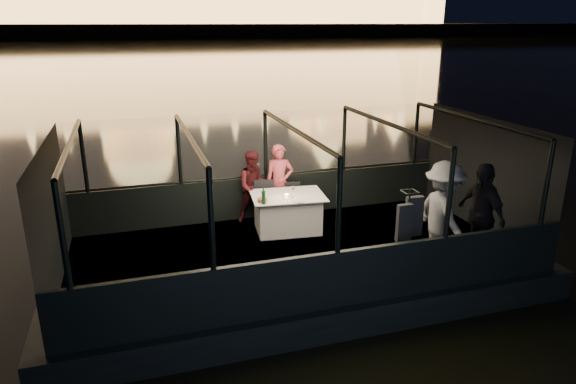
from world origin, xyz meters
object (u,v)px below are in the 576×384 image
object	(u,v)px
passenger_stripe	(442,220)
person_woman_coral	(279,185)
chair_port_left	(266,204)
chair_port_right	(294,201)
dining_table_central	(288,213)
wine_bottle	(264,197)
person_man_maroon	(254,188)
passenger_dark	(480,218)
coat_stand	(407,230)

from	to	relation	value
passenger_stripe	person_woman_coral	bearing A→B (deg)	35.16
chair_port_left	chair_port_right	bearing A→B (deg)	11.34
dining_table_central	person_woman_coral	distance (m)	0.81
dining_table_central	passenger_stripe	size ratio (longest dim) A/B	0.77
wine_bottle	passenger_stripe	bearing A→B (deg)	-36.14
chair_port_left	wine_bottle	distance (m)	0.99
person_man_maroon	wine_bottle	xyz separation A→B (m)	(-0.09, -1.10, 0.17)
person_woman_coral	passenger_stripe	world-z (taller)	passenger_stripe
passenger_dark	passenger_stripe	bearing A→B (deg)	-103.08
chair_port_left	coat_stand	distance (m)	3.44
chair_port_left	person_woman_coral	size ratio (longest dim) A/B	0.56
chair_port_left	person_man_maroon	bearing A→B (deg)	135.97
coat_stand	chair_port_left	bearing A→B (deg)	116.35
person_woman_coral	coat_stand	bearing A→B (deg)	-60.20
person_man_maroon	chair_port_left	bearing A→B (deg)	-54.67
chair_port_left	person_man_maroon	xyz separation A→B (m)	(-0.19, 0.27, 0.30)
person_woman_coral	person_man_maroon	world-z (taller)	person_woman_coral
coat_stand	wine_bottle	xyz separation A→B (m)	(-1.79, 2.22, 0.02)
chair_port_left	passenger_dark	xyz separation A→B (m)	(3.03, -2.87, 0.40)
passenger_stripe	passenger_dark	size ratio (longest dim) A/B	1.03
chair_port_left	person_woman_coral	xyz separation A→B (m)	(0.37, 0.27, 0.30)
dining_table_central	passenger_dark	distance (m)	3.66
coat_stand	passenger_dark	bearing A→B (deg)	7.05
coat_stand	wine_bottle	world-z (taller)	coat_stand
dining_table_central	coat_stand	size ratio (longest dim) A/B	0.91
coat_stand	passenger_dark	distance (m)	1.53
coat_stand	person_woman_coral	world-z (taller)	coat_stand
dining_table_central	person_woman_coral	world-z (taller)	person_woman_coral
chair_port_left	person_man_maroon	distance (m)	0.44
passenger_stripe	passenger_dark	bearing A→B (deg)	-97.35
coat_stand	person_man_maroon	distance (m)	3.74
passenger_dark	person_man_maroon	bearing A→B (deg)	-138.22
passenger_dark	wine_bottle	bearing A→B (deg)	-125.55
chair_port_left	person_woman_coral	distance (m)	0.54
chair_port_left	passenger_stripe	world-z (taller)	passenger_stripe
person_woman_coral	passenger_stripe	distance (m)	3.63
dining_table_central	chair_port_right	bearing A→B (deg)	59.04
chair_port_left	coat_stand	bearing A→B (deg)	-52.30
dining_table_central	chair_port_left	size ratio (longest dim) A/B	1.59
chair_port_right	coat_stand	bearing A→B (deg)	-63.45
person_woman_coral	passenger_dark	bearing A→B (deg)	-38.86
dining_table_central	chair_port_right	distance (m)	0.53
chair_port_right	coat_stand	distance (m)	3.22
wine_bottle	person_woman_coral	bearing A→B (deg)	59.86
chair_port_left	dining_table_central	bearing A→B (deg)	-42.82
dining_table_central	chair_port_right	size ratio (longest dim) A/B	1.78
chair_port_right	person_woman_coral	xyz separation A→B (m)	(-0.23, 0.27, 0.30)
chair_port_right	wine_bottle	bearing A→B (deg)	-126.44
chair_port_right	passenger_dark	xyz separation A→B (m)	(2.44, -2.87, 0.40)
person_man_maroon	wine_bottle	bearing A→B (deg)	-93.88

